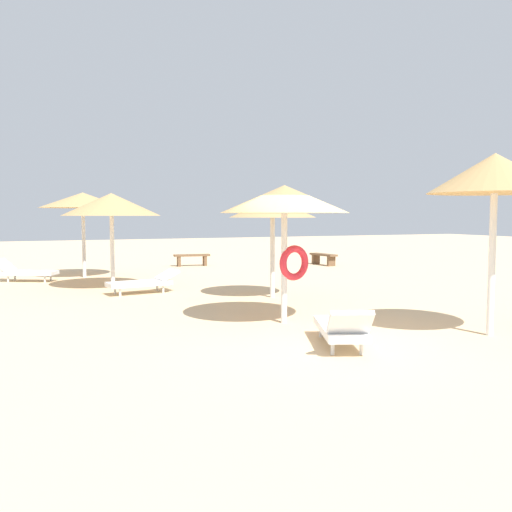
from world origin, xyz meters
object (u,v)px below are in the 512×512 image
object	(u,v)px
parasol_1	(111,205)
bench_1	(323,257)
parasol_2	(495,174)
parasol_5	(273,209)
lounger_3	(341,328)
lounger_1	(144,282)
bench_0	(192,258)
parasol_3	(285,201)
parasol_0	(83,201)
lounger_0	(25,272)

from	to	relation	value
parasol_1	bench_1	distance (m)	10.36
parasol_2	bench_1	world-z (taller)	parasol_2
parasol_5	parasol_2	bearing A→B (deg)	-73.02
parasol_1	lounger_3	world-z (taller)	parasol_1
parasol_1	lounger_1	bearing A→B (deg)	-65.25
lounger_1	bench_0	distance (m)	7.95
lounger_3	bench_1	distance (m)	14.44
parasol_5	lounger_3	xyz separation A→B (m)	(-1.20, -5.24, -1.97)
parasol_3	parasol_0	bearing A→B (deg)	106.36
parasol_1	parasol_5	bearing A→B (deg)	-44.04
lounger_1	bench_1	world-z (taller)	lounger_1
parasol_2	bench_0	bearing A→B (deg)	94.48
parasol_1	parasol_0	bearing A→B (deg)	98.76
lounger_1	parasol_1	bearing A→B (deg)	114.75
parasol_2	bench_1	xyz separation A→B (m)	(4.12, 12.91, -2.48)
parasol_0	lounger_3	xyz separation A→B (m)	(2.83, -11.86, -2.30)
parasol_2	lounger_0	distance (m)	14.17
parasol_0	parasol_3	xyz separation A→B (m)	(2.86, -9.73, -0.22)
parasol_0	lounger_1	xyz separation A→B (m)	(1.13, -4.58, -2.31)
parasol_1	lounger_0	xyz separation A→B (m)	(-2.35, 2.76, -2.11)
parasol_1	bench_0	distance (m)	7.38
parasol_1	parasol_3	bearing A→B (deg)	-70.11
parasol_3	lounger_3	bearing A→B (deg)	-90.55
parasol_1	lounger_0	distance (m)	4.20
parasol_3	lounger_3	world-z (taller)	parasol_3
parasol_2	lounger_3	bearing A→B (deg)	174.47
lounger_0	lounger_1	size ratio (longest dim) A/B	0.99
lounger_1	lounger_3	world-z (taller)	lounger_3
lounger_3	lounger_1	bearing A→B (deg)	103.18
parasol_0	bench_1	distance (m)	10.13
lounger_3	parasol_5	bearing A→B (deg)	77.12
lounger_0	bench_1	distance (m)	11.76
parasol_5	bench_0	world-z (taller)	parasol_5
parasol_5	bench_1	bearing A→B (deg)	51.85
parasol_1	lounger_1	size ratio (longest dim) A/B	1.41
parasol_1	lounger_1	distance (m)	2.61
parasol_3	lounger_0	xyz separation A→B (m)	(-4.72, 9.29, -2.08)
lounger_3	bench_0	world-z (taller)	lounger_3
parasol_5	bench_1	distance (m)	9.59
parasol_0	bench_0	distance (m)	5.72
bench_1	bench_0	bearing A→B (deg)	160.87
lounger_1	bench_1	bearing A→B (deg)	31.54
parasol_5	bench_0	xyz separation A→B (m)	(0.53, 9.22, -1.94)
bench_0	parasol_0	bearing A→B (deg)	-150.37
lounger_0	lounger_3	xyz separation A→B (m)	(4.70, -11.42, 0.00)
lounger_0	parasol_1	bearing A→B (deg)	-49.53
bench_0	bench_1	xyz separation A→B (m)	(5.27, -1.83, 0.00)
parasol_1	parasol_2	distance (m)	10.37
parasol_3	lounger_0	distance (m)	10.62
bench_1	parasol_0	bearing A→B (deg)	-175.54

